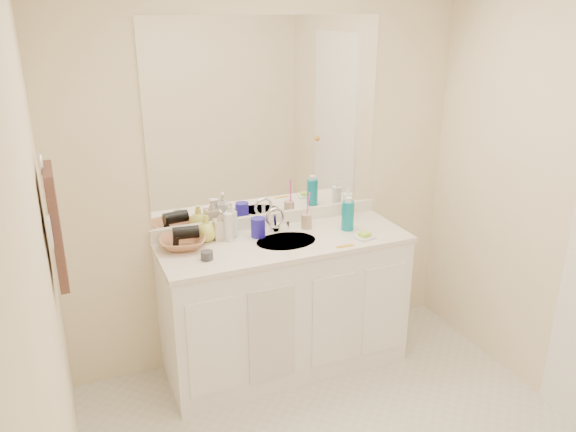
% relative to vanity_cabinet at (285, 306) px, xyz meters
% --- Properties ---
extents(wall_back, '(2.60, 0.02, 2.40)m').
position_rel_vanity_cabinet_xyz_m(wall_back, '(0.00, 0.28, 0.77)').
color(wall_back, '#F9E8C2').
rests_on(wall_back, floor).
extents(wall_left, '(0.02, 2.60, 2.40)m').
position_rel_vanity_cabinet_xyz_m(wall_left, '(-1.30, -1.02, 0.77)').
color(wall_left, '#F9E8C2').
rests_on(wall_left, floor).
extents(vanity_cabinet, '(1.50, 0.55, 0.85)m').
position_rel_vanity_cabinet_xyz_m(vanity_cabinet, '(0.00, 0.00, 0.00)').
color(vanity_cabinet, white).
rests_on(vanity_cabinet, floor).
extents(countertop, '(1.52, 0.57, 0.03)m').
position_rel_vanity_cabinet_xyz_m(countertop, '(0.00, 0.00, 0.44)').
color(countertop, white).
rests_on(countertop, vanity_cabinet).
extents(backsplash, '(1.52, 0.03, 0.08)m').
position_rel_vanity_cabinet_xyz_m(backsplash, '(0.00, 0.26, 0.50)').
color(backsplash, white).
rests_on(backsplash, countertop).
extents(sink_basin, '(0.37, 0.37, 0.02)m').
position_rel_vanity_cabinet_xyz_m(sink_basin, '(0.00, -0.02, 0.44)').
color(sink_basin, beige).
rests_on(sink_basin, countertop).
extents(faucet, '(0.02, 0.02, 0.11)m').
position_rel_vanity_cabinet_xyz_m(faucet, '(0.00, 0.16, 0.51)').
color(faucet, silver).
rests_on(faucet, countertop).
extents(mirror, '(1.48, 0.01, 1.20)m').
position_rel_vanity_cabinet_xyz_m(mirror, '(0.00, 0.27, 1.14)').
color(mirror, white).
rests_on(mirror, wall_back).
extents(blue_mug, '(0.11, 0.11, 0.12)m').
position_rel_vanity_cabinet_xyz_m(blue_mug, '(-0.13, 0.11, 0.52)').
color(blue_mug, '#1F179E').
rests_on(blue_mug, countertop).
extents(tan_cup, '(0.08, 0.08, 0.09)m').
position_rel_vanity_cabinet_xyz_m(tan_cup, '(0.20, 0.12, 0.50)').
color(tan_cup, tan).
rests_on(tan_cup, countertop).
extents(toothbrush, '(0.02, 0.04, 0.18)m').
position_rel_vanity_cabinet_xyz_m(toothbrush, '(0.21, 0.12, 0.60)').
color(toothbrush, '#E93DAE').
rests_on(toothbrush, tan_cup).
extents(mouthwash_bottle, '(0.10, 0.10, 0.18)m').
position_rel_vanity_cabinet_xyz_m(mouthwash_bottle, '(0.43, 0.00, 0.55)').
color(mouthwash_bottle, '#0B7C8E').
rests_on(mouthwash_bottle, countertop).
extents(clear_pump_bottle, '(0.09, 0.09, 0.17)m').
position_rel_vanity_cabinet_xyz_m(clear_pump_bottle, '(0.53, 0.18, 0.54)').
color(clear_pump_bottle, white).
rests_on(clear_pump_bottle, countertop).
extents(soap_dish, '(0.13, 0.11, 0.01)m').
position_rel_vanity_cabinet_xyz_m(soap_dish, '(0.46, -0.17, 0.46)').
color(soap_dish, white).
rests_on(soap_dish, countertop).
extents(green_soap, '(0.08, 0.07, 0.03)m').
position_rel_vanity_cabinet_xyz_m(green_soap, '(0.46, -0.17, 0.48)').
color(green_soap, '#AEE137').
rests_on(green_soap, soap_dish).
extents(orange_comb, '(0.11, 0.03, 0.00)m').
position_rel_vanity_cabinet_xyz_m(orange_comb, '(0.29, -0.23, 0.46)').
color(orange_comb, gold).
rests_on(orange_comb, countertop).
extents(dark_jar, '(0.07, 0.07, 0.05)m').
position_rel_vanity_cabinet_xyz_m(dark_jar, '(-0.51, -0.09, 0.48)').
color(dark_jar, '#38383F').
rests_on(dark_jar, countertop).
extents(extra_white_bottle, '(0.06, 0.06, 0.17)m').
position_rel_vanity_cabinet_xyz_m(extra_white_bottle, '(-0.32, 0.12, 0.54)').
color(extra_white_bottle, silver).
rests_on(extra_white_bottle, countertop).
extents(soap_bottle_white, '(0.11, 0.11, 0.22)m').
position_rel_vanity_cabinet_xyz_m(soap_bottle_white, '(-0.28, 0.18, 0.57)').
color(soap_bottle_white, silver).
rests_on(soap_bottle_white, countertop).
extents(soap_bottle_cream, '(0.09, 0.09, 0.19)m').
position_rel_vanity_cabinet_xyz_m(soap_bottle_cream, '(-0.35, 0.16, 0.55)').
color(soap_bottle_cream, beige).
rests_on(soap_bottle_cream, countertop).
extents(soap_bottle_yellow, '(0.16, 0.16, 0.16)m').
position_rel_vanity_cabinet_xyz_m(soap_bottle_yellow, '(-0.44, 0.17, 0.53)').
color(soap_bottle_yellow, '#D7DA54').
rests_on(soap_bottle_yellow, countertop).
extents(wicker_basket, '(0.33, 0.33, 0.07)m').
position_rel_vanity_cabinet_xyz_m(wicker_basket, '(-0.59, 0.13, 0.49)').
color(wicker_basket, '#A96944').
rests_on(wicker_basket, countertop).
extents(hair_dryer, '(0.16, 0.09, 0.08)m').
position_rel_vanity_cabinet_xyz_m(hair_dryer, '(-0.57, 0.13, 0.54)').
color(hair_dryer, black).
rests_on(hair_dryer, wicker_basket).
extents(towel_ring, '(0.01, 0.11, 0.11)m').
position_rel_vanity_cabinet_xyz_m(towel_ring, '(-1.27, -0.25, 1.12)').
color(towel_ring, silver).
rests_on(towel_ring, wall_left).
extents(hand_towel, '(0.04, 0.32, 0.55)m').
position_rel_vanity_cabinet_xyz_m(hand_towel, '(-1.25, -0.25, 0.82)').
color(hand_towel, '#36211D').
rests_on(hand_towel, towel_ring).
extents(switch_plate, '(0.01, 0.08, 0.13)m').
position_rel_vanity_cabinet_xyz_m(switch_plate, '(-1.27, -0.45, 0.88)').
color(switch_plate, white).
rests_on(switch_plate, wall_left).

